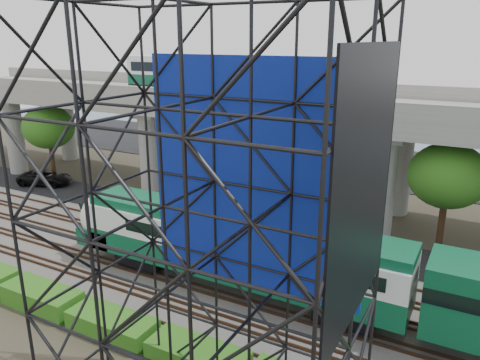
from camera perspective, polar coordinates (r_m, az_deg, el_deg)
The scene contains 13 objects.
ground at distance 28.28m, azimuth -10.65°, elevation -12.95°, with size 140.00×140.00×0.00m, color #474233.
ballast_bed at distance 29.60m, azimuth -8.19°, elevation -11.16°, with size 90.00×12.00×0.20m, color slate.
service_road at distance 36.09m, azimuth -0.13°, elevation -5.74°, with size 90.00×5.00×0.08m, color black.
parking_lot at distance 56.81m, azimuth 11.30°, elevation 2.44°, with size 90.00×18.00×0.08m, color black.
harbor_water at distance 77.67m, azimuth 16.25°, elevation 5.93°, with size 140.00×40.00×0.03m, color #445770.
rail_tracks at distance 29.51m, azimuth -8.21°, elevation -10.85°, with size 90.00×9.52×0.16m.
commuter_train at distance 25.33m, azimuth 3.59°, elevation -9.02°, with size 29.30×3.06×4.30m.
overpass at distance 38.88m, azimuth 3.02°, elevation 8.43°, with size 80.00×12.00×12.40m.
scaffold_tower at distance 14.36m, azimuth -4.14°, elevation -9.93°, with size 9.36×6.36×15.00m.
hedge_strip at distance 24.72m, azimuth -15.31°, elevation -16.55°, with size 34.60×1.80×1.20m.
trees at distance 41.39m, azimuth -2.06°, elevation 5.25°, with size 40.94×16.94×7.69m.
suv at distance 49.73m, azimuth -22.66°, elevation 0.27°, with size 2.39×5.18×1.44m, color black.
parked_cars at distance 55.74m, azimuth 12.71°, elevation 2.74°, with size 35.53×9.58×1.28m.
Camera 1 is at (15.95, -18.72, 13.96)m, focal length 35.00 mm.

